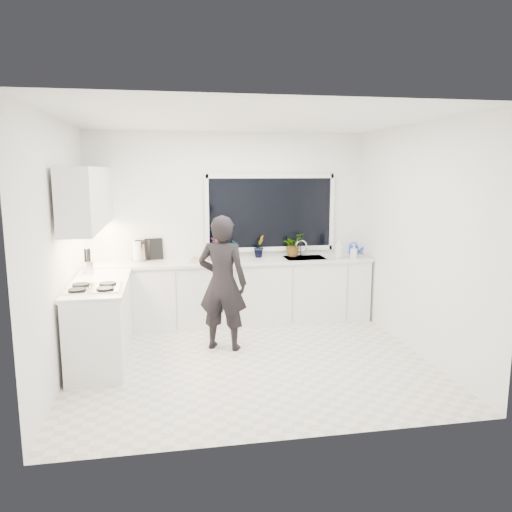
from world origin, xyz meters
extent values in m
cube|color=beige|center=(0.00, 0.00, -0.01)|extent=(4.00, 3.50, 0.02)
cube|color=white|center=(0.00, 1.76, 1.35)|extent=(4.00, 0.02, 2.70)
cube|color=white|center=(-2.01, 0.00, 1.35)|extent=(0.02, 3.50, 2.70)
cube|color=white|center=(2.01, 0.00, 1.35)|extent=(0.02, 3.50, 2.70)
cube|color=white|center=(0.00, 0.00, 2.71)|extent=(4.00, 3.50, 0.02)
cube|color=black|center=(0.60, 1.73, 1.55)|extent=(1.80, 0.02, 1.00)
cube|color=white|center=(0.00, 1.45, 0.44)|extent=(3.92, 0.58, 0.88)
cube|color=white|center=(-1.67, 0.35, 0.44)|extent=(0.58, 1.60, 0.88)
cube|color=silver|center=(0.00, 1.44, 0.90)|extent=(3.94, 0.62, 0.04)
cube|color=silver|center=(-1.67, 0.35, 0.90)|extent=(0.62, 1.60, 0.04)
cube|color=white|center=(-1.79, 0.70, 1.85)|extent=(0.34, 2.10, 0.70)
cube|color=silver|center=(1.05, 1.45, 0.87)|extent=(0.58, 0.42, 0.14)
cylinder|color=silver|center=(1.05, 1.65, 1.03)|extent=(0.03, 0.03, 0.22)
cube|color=black|center=(-1.69, 0.00, 0.94)|extent=(0.56, 0.48, 0.03)
imported|color=black|center=(-0.26, 0.46, 0.82)|extent=(0.70, 0.59, 1.64)
cube|color=silver|center=(-0.36, 1.42, 0.94)|extent=(0.50, 0.42, 0.03)
cube|color=red|center=(-0.36, 1.42, 0.95)|extent=(0.46, 0.37, 0.01)
cylinder|color=#1633D2|center=(1.85, 1.61, 0.98)|extent=(0.18, 0.18, 0.13)
cylinder|color=white|center=(-1.31, 1.55, 1.05)|extent=(0.12, 0.12, 0.26)
cube|color=#9F764A|center=(-1.28, 1.59, 1.03)|extent=(0.15, 0.13, 0.22)
cylinder|color=silver|center=(-1.85, 0.80, 1.00)|extent=(0.16, 0.16, 0.16)
cube|color=black|center=(-1.24, 1.69, 1.06)|extent=(0.22, 0.07, 0.28)
cube|color=black|center=(-1.08, 1.69, 1.07)|extent=(0.25, 0.06, 0.30)
imported|color=#26662D|center=(-0.23, 1.61, 1.07)|extent=(0.21, 0.21, 0.30)
imported|color=#26662D|center=(0.06, 1.61, 1.05)|extent=(0.15, 0.17, 0.26)
imported|color=#26662D|center=(0.41, 1.61, 1.08)|extent=(0.21, 0.22, 0.32)
imported|color=#26662D|center=(0.92, 1.61, 1.09)|extent=(0.40, 0.39, 0.34)
imported|color=#D8BF66|center=(1.51, 1.30, 1.08)|extent=(0.17, 0.17, 0.32)
imported|color=#D8BF66|center=(1.74, 1.30, 1.02)|extent=(0.12, 0.12, 0.20)
camera|label=1|loc=(-0.91, -5.38, 2.16)|focal=35.00mm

